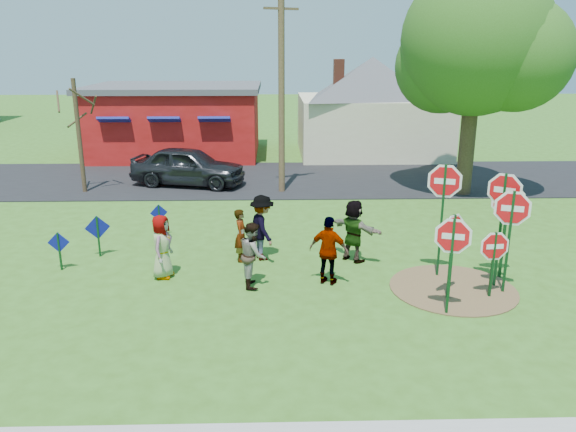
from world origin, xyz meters
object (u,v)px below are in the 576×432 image
at_px(stop_sign_b, 444,192).
at_px(utility_pole, 281,86).
at_px(person_a, 162,247).
at_px(suv, 188,166).
at_px(stop_sign_c, 503,204).
at_px(stop_sign_d, 507,208).
at_px(leafy_tree, 480,49).
at_px(person_b, 241,235).
at_px(stop_sign_a, 452,245).

bearing_deg(stop_sign_b, utility_pole, 131.05).
bearing_deg(person_a, suv, 14.43).
relative_size(stop_sign_b, stop_sign_c, 1.03).
distance_m(stop_sign_d, leafy_tree, 9.86).
height_order(person_b, leafy_tree, leafy_tree).
xyz_separation_m(suv, utility_pole, (4.12, -1.23, 3.52)).
distance_m(stop_sign_a, person_b, 6.12).
bearing_deg(person_a, stop_sign_b, -80.81).
bearing_deg(stop_sign_c, stop_sign_d, 91.87).
bearing_deg(person_b, person_a, 126.03).
xyz_separation_m(stop_sign_b, stop_sign_c, (1.28, -0.71, -0.13)).
bearing_deg(stop_sign_d, person_a, -175.42).
height_order(stop_sign_a, stop_sign_c, stop_sign_c).
bearing_deg(stop_sign_c, suv, 164.56).
height_order(stop_sign_d, utility_pole, utility_pole).
bearing_deg(stop_sign_c, person_b, -162.30).
bearing_deg(stop_sign_c, leafy_tree, 110.01).
distance_m(suv, leafy_tree, 12.98).
bearing_deg(leafy_tree, suv, 171.35).
relative_size(person_a, leafy_tree, 0.19).
height_order(stop_sign_b, suv, stop_sign_b).
relative_size(person_a, person_b, 1.12).
bearing_deg(stop_sign_d, stop_sign_c, -116.24).
relative_size(stop_sign_a, suv, 0.49).
distance_m(stop_sign_d, person_b, 7.23).
xyz_separation_m(stop_sign_d, suv, (-9.81, 10.62, -1.06)).
xyz_separation_m(stop_sign_c, suv, (-9.45, 11.18, -1.32)).
xyz_separation_m(stop_sign_b, utility_pole, (-4.05, 9.24, 2.07)).
bearing_deg(stop_sign_d, suv, 138.98).
xyz_separation_m(person_a, suv, (-0.79, 10.36, 0.02)).
bearing_deg(stop_sign_a, leafy_tree, 86.09).
xyz_separation_m(person_b, suv, (-2.82, 9.20, 0.12)).
xyz_separation_m(stop_sign_a, utility_pole, (-3.64, 11.48, 2.72)).
height_order(stop_sign_a, suv, stop_sign_a).
bearing_deg(utility_pole, leafy_tree, -4.24).
height_order(suv, leafy_tree, leafy_tree).
bearing_deg(suv, person_b, -149.22).
xyz_separation_m(stop_sign_c, leafy_tree, (2.40, 9.38, 3.65)).
bearing_deg(stop_sign_d, person_b, 174.75).
xyz_separation_m(stop_sign_c, stop_sign_d, (0.36, 0.56, -0.26)).
bearing_deg(stop_sign_c, stop_sign_b, -174.64).
height_order(suv, utility_pole, utility_pole).
xyz_separation_m(person_a, leafy_tree, (11.06, 8.55, 4.99)).
bearing_deg(leafy_tree, person_b, -140.68).
bearing_deg(stop_sign_b, suv, 145.33).
height_order(person_a, suv, suv).
xyz_separation_m(stop_sign_d, leafy_tree, (2.04, 8.82, 3.91)).
height_order(stop_sign_d, leafy_tree, leafy_tree).
xyz_separation_m(suv, leafy_tree, (11.85, -1.80, 4.97)).
bearing_deg(leafy_tree, person_a, -142.28).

